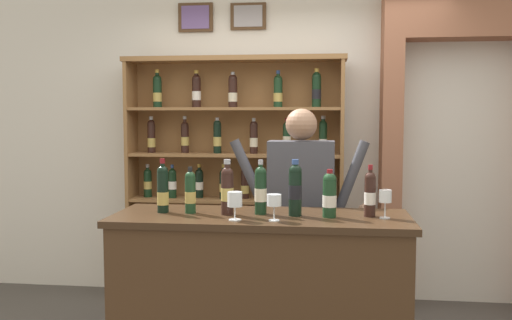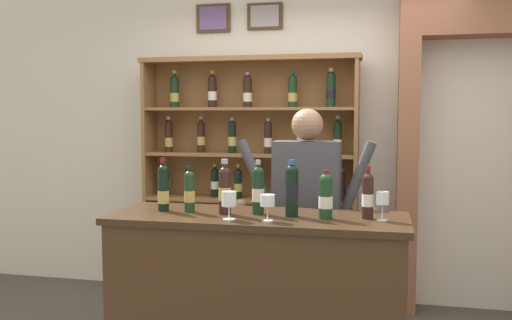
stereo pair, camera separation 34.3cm
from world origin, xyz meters
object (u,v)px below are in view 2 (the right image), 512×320
at_px(tasting_counter, 258,298).
at_px(tasting_bottle_riserva, 292,189).
at_px(shopkeeper, 307,199).
at_px(tasting_bottle_grappa, 368,195).
at_px(tasting_bottle_super_tuscan, 326,196).
at_px(wine_glass_spare, 268,202).
at_px(tasting_bottle_chianti, 163,188).
at_px(tasting_bottle_bianco, 225,189).
at_px(wine_shelf, 250,175).
at_px(tasting_bottle_rosso, 258,189).
at_px(wine_glass_center, 382,200).
at_px(tasting_bottle_brunello, 190,191).
at_px(wine_glass_left, 229,200).

relative_size(tasting_counter, tasting_bottle_riserva, 5.29).
bearing_deg(shopkeeper, tasting_bottle_grappa, -53.37).
xyz_separation_m(tasting_bottle_super_tuscan, wine_glass_spare, (-0.31, -0.15, -0.02)).
bearing_deg(wine_glass_spare, tasting_bottle_riserva, 57.77).
bearing_deg(tasting_bottle_chianti, tasting_counter, -1.41).
distance_m(tasting_bottle_bianco, wine_glass_spare, 0.34).
distance_m(wine_shelf, tasting_bottle_rosso, 1.41).
bearing_deg(wine_glass_center, tasting_bottle_brunello, 178.71).
distance_m(tasting_bottle_chianti, tasting_bottle_bianco, 0.40).
height_order(tasting_bottle_rosso, wine_glass_center, tasting_bottle_rosso).
bearing_deg(wine_glass_center, tasting_bottle_bianco, 179.65).
bearing_deg(tasting_bottle_grappa, shopkeeper, 126.63).
relative_size(tasting_bottle_chianti, tasting_bottle_brunello, 1.17).
xyz_separation_m(tasting_bottle_brunello, wine_glass_spare, (0.52, -0.18, -0.02)).
xyz_separation_m(tasting_bottle_chianti, tasting_bottle_bianco, (0.40, -0.02, 0.01)).
height_order(wine_shelf, shopkeeper, wine_shelf).
relative_size(tasting_bottle_chianti, tasting_bottle_grappa, 1.08).
distance_m(tasting_bottle_rosso, tasting_bottle_super_tuscan, 0.41).
xyz_separation_m(tasting_bottle_super_tuscan, wine_glass_center, (0.32, 0.01, -0.02)).
xyz_separation_m(tasting_bottle_grappa, wine_glass_spare, (-0.54, -0.20, -0.03)).
bearing_deg(tasting_counter, tasting_bottle_chianti, 178.59).
bearing_deg(shopkeeper, tasting_bottle_bianco, -123.74).
bearing_deg(wine_glass_center, tasting_bottle_rosso, 176.35).
distance_m(tasting_bottle_brunello, tasting_bottle_super_tuscan, 0.83).
xyz_separation_m(tasting_bottle_brunello, tasting_bottle_rosso, (0.42, 0.02, 0.02)).
relative_size(tasting_bottle_brunello, tasting_bottle_riserva, 0.84).
bearing_deg(tasting_bottle_rosso, tasting_bottle_super_tuscan, -7.68).
relative_size(tasting_counter, tasting_bottle_bianco, 5.33).
relative_size(wine_shelf, wine_glass_spare, 13.82).
relative_size(tasting_bottle_chianti, wine_glass_spare, 2.18).
relative_size(tasting_counter, tasting_bottle_super_tuscan, 6.30).
distance_m(shopkeeper, tasting_bottle_brunello, 0.88).
height_order(shopkeeper, tasting_bottle_grappa, shopkeeper).
distance_m(tasting_bottle_grappa, wine_glass_left, 0.79).
relative_size(tasting_bottle_bianco, tasting_bottle_riserva, 0.99).
xyz_separation_m(shopkeeper, wine_glass_center, (0.51, -0.62, 0.11)).
height_order(tasting_bottle_chianti, tasting_bottle_grappa, tasting_bottle_chianti).
bearing_deg(tasting_bottle_super_tuscan, tasting_bottle_brunello, 177.61).
xyz_separation_m(tasting_bottle_chianti, tasting_bottle_grappa, (1.23, 0.02, -0.01)).
distance_m(wine_glass_left, wine_glass_center, 0.86).
xyz_separation_m(shopkeeper, tasting_bottle_rosso, (-0.21, -0.57, 0.14)).
xyz_separation_m(tasting_bottle_rosso, tasting_bottle_grappa, (0.64, -0.00, -0.01)).
bearing_deg(tasting_bottle_chianti, tasting_bottle_rosso, 1.82).
bearing_deg(wine_shelf, tasting_bottle_grappa, -53.28).
distance_m(tasting_bottle_bianco, wine_glass_center, 0.92).
relative_size(tasting_bottle_bianco, tasting_bottle_rosso, 1.01).
distance_m(tasting_bottle_riserva, wine_glass_spare, 0.21).
bearing_deg(shopkeeper, wine_shelf, 126.78).
relative_size(tasting_bottle_rosso, wine_glass_center, 1.98).
xyz_separation_m(tasting_counter, tasting_bottle_bianco, (-0.20, -0.01, 0.66)).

